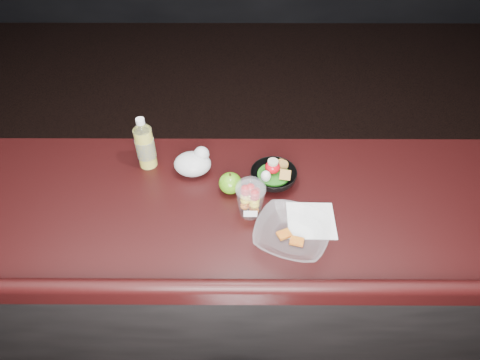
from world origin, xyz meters
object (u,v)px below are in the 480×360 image
object	(u,v)px
green_apple	(230,183)
lemonade_bottle	(145,146)
fruit_cup	(250,198)
snack_bowl	(273,176)
takeout_bowl	(292,234)

from	to	relation	value
green_apple	lemonade_bottle	bearing A→B (deg)	156.12
lemonade_bottle	fruit_cup	size ratio (longest dim) A/B	1.47
fruit_cup	lemonade_bottle	bearing A→B (deg)	147.69
fruit_cup	green_apple	size ratio (longest dim) A/B	1.71
lemonade_bottle	snack_bowl	bearing A→B (deg)	-11.42
fruit_cup	green_apple	world-z (taller)	fruit_cup
green_apple	snack_bowl	distance (m)	0.16
green_apple	snack_bowl	xyz separation A→B (m)	(0.16, 0.05, -0.01)
fruit_cup	snack_bowl	distance (m)	0.18
fruit_cup	takeout_bowl	bearing A→B (deg)	-41.58
fruit_cup	takeout_bowl	world-z (taller)	fruit_cup
green_apple	fruit_cup	bearing A→B (deg)	-56.28
takeout_bowl	green_apple	bearing A→B (deg)	132.31
green_apple	takeout_bowl	world-z (taller)	green_apple
takeout_bowl	snack_bowl	bearing A→B (deg)	99.76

